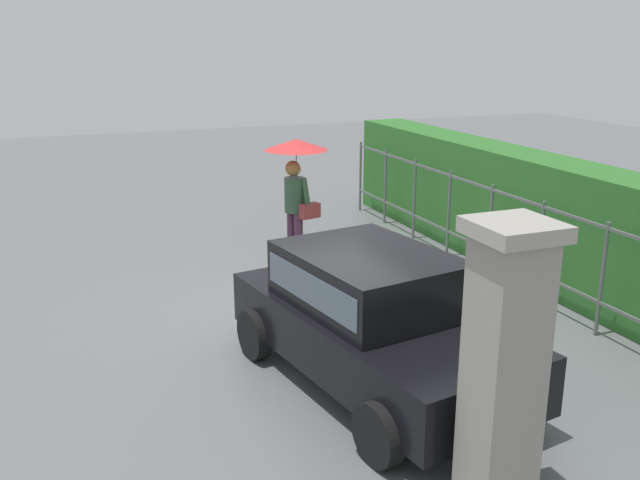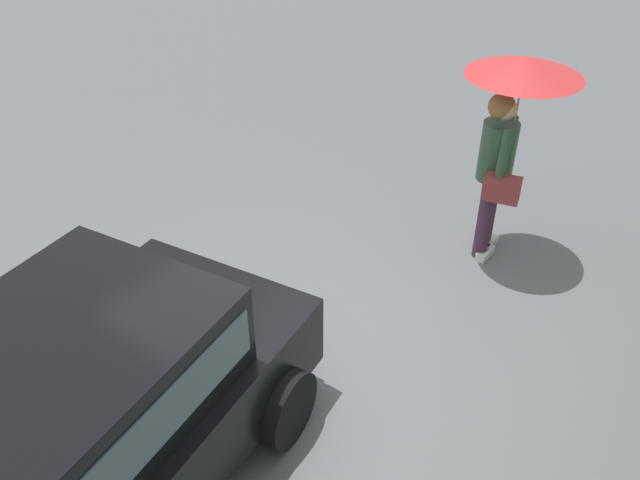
% 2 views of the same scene
% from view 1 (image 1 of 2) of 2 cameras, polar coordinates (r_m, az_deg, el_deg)
% --- Properties ---
extents(ground_plane, '(40.00, 40.00, 0.00)m').
position_cam_1_polar(ground_plane, '(9.79, -0.99, -5.72)').
color(ground_plane, slate).
extents(car, '(3.93, 2.34, 1.48)m').
position_cam_1_polar(car, '(7.56, 4.27, -6.05)').
color(car, black).
rests_on(car, ground).
extents(pedestrian, '(1.06, 1.06, 2.06)m').
position_cam_1_polar(pedestrian, '(11.56, -1.97, 5.67)').
color(pedestrian, '#47283D').
rests_on(pedestrian, ground).
extents(gate_pillar, '(0.60, 0.60, 2.42)m').
position_cam_1_polar(gate_pillar, '(5.54, 14.78, -10.36)').
color(gate_pillar, gray).
rests_on(gate_pillar, ground).
extents(fence_section, '(10.83, 0.05, 1.50)m').
position_cam_1_polar(fence_section, '(10.67, 15.59, 0.23)').
color(fence_section, '#59605B').
rests_on(fence_section, ground).
extents(hedge_row, '(11.78, 0.90, 1.90)m').
position_cam_1_polar(hedge_row, '(11.10, 18.76, 1.24)').
color(hedge_row, '#2D6B28').
rests_on(hedge_row, ground).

